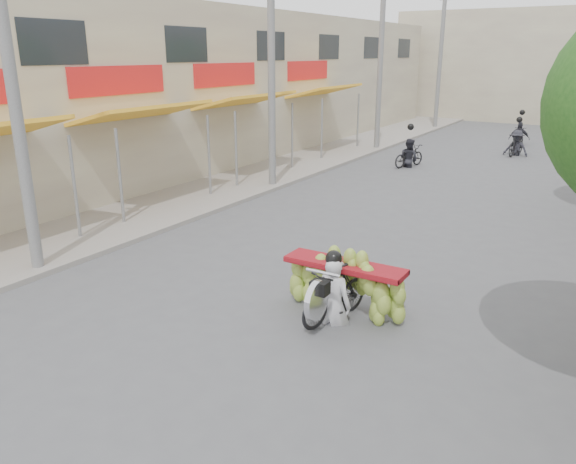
{
  "coord_description": "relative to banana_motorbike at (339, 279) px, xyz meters",
  "views": [
    {
      "loc": [
        4.7,
        -3.61,
        4.35
      ],
      "look_at": [
        -0.57,
        5.07,
        1.1
      ],
      "focal_mm": 35.0,
      "sensor_mm": 36.0,
      "label": 1
    }
  ],
  "objects": [
    {
      "name": "bg_motorbike_b",
      "position": [
        -0.39,
        18.33,
        0.13
      ],
      "size": [
        1.13,
        1.77,
        1.95
      ],
      "color": "black",
      "rests_on": "ground"
    },
    {
      "name": "sidewalk_left",
      "position": [
        -7.88,
        10.67,
        -0.66
      ],
      "size": [
        4.0,
        60.0,
        0.12
      ],
      "primitive_type": "cube",
      "color": "gray",
      "rests_on": "ground"
    },
    {
      "name": "ground",
      "position": [
        -0.88,
        -4.33,
        -0.72
      ],
      "size": [
        120.0,
        120.0,
        0.0
      ],
      "primitive_type": "plane",
      "color": "#525357",
      "rests_on": "ground"
    },
    {
      "name": "banana_motorbike",
      "position": [
        0.0,
        0.0,
        0.0
      ],
      "size": [
        2.2,
        1.83,
        2.15
      ],
      "color": "black",
      "rests_on": "ground"
    },
    {
      "name": "bg_motorbike_c",
      "position": [
        -0.84,
        21.69,
        0.12
      ],
      "size": [
        1.03,
        1.48,
        1.95
      ],
      "color": "black",
      "rests_on": "ground"
    },
    {
      "name": "utility_pole_far",
      "position": [
        -6.28,
        16.67,
        3.31
      ],
      "size": [
        0.6,
        0.24,
        8.0
      ],
      "color": "slate",
      "rests_on": "ground"
    },
    {
      "name": "shophouse_row_left",
      "position": [
        -12.86,
        9.65,
        2.28
      ],
      "size": [
        9.77,
        40.0,
        6.0
      ],
      "color": "#B6AC90",
      "rests_on": "ground"
    },
    {
      "name": "bg_motorbike_a",
      "position": [
        -3.57,
        13.49,
        0.04
      ],
      "size": [
        1.05,
        1.65,
        1.95
      ],
      "color": "black",
      "rests_on": "ground"
    },
    {
      "name": "utility_pole_near",
      "position": [
        -6.28,
        -1.33,
        3.31
      ],
      "size": [
        0.6,
        0.24,
        8.0
      ],
      "color": "slate",
      "rests_on": "ground"
    },
    {
      "name": "utility_pole_back",
      "position": [
        -6.28,
        25.67,
        3.31
      ],
      "size": [
        0.6,
        0.24,
        8.0
      ],
      "color": "slate",
      "rests_on": "ground"
    },
    {
      "name": "far_building",
      "position": [
        -0.88,
        33.67,
        2.78
      ],
      "size": [
        20.0,
        6.0,
        7.0
      ],
      "primitive_type": "cube",
      "color": "#B6AC90",
      "rests_on": "ground"
    },
    {
      "name": "utility_pole_mid",
      "position": [
        -6.28,
        7.67,
        3.31
      ],
      "size": [
        0.6,
        0.24,
        8.0
      ],
      "color": "slate",
      "rests_on": "ground"
    }
  ]
}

